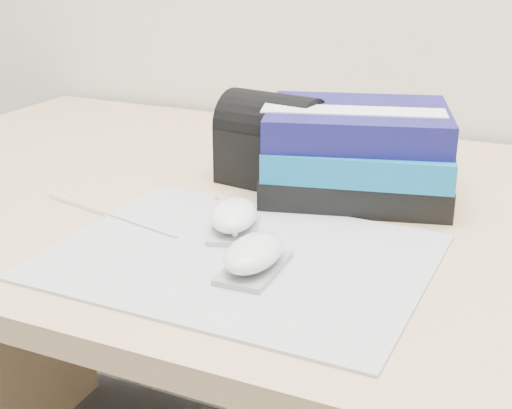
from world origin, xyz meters
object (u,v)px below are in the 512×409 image
at_px(mouse_front, 254,255).
at_px(desk, 368,345).
at_px(pouch, 271,140).
at_px(mouse_rear, 234,217).
at_px(book_stack, 358,152).

bearing_deg(mouse_front, desk, 79.07).
xyz_separation_m(desk, mouse_front, (-0.05, -0.28, 0.26)).
height_order(mouse_front, pouch, pouch).
distance_m(desk, mouse_rear, 0.34).
relative_size(desk, mouse_front, 16.16).
height_order(mouse_rear, mouse_front, same).
bearing_deg(mouse_rear, book_stack, 64.74).
relative_size(book_stack, pouch, 1.92).
distance_m(mouse_rear, mouse_front, 0.11).
xyz_separation_m(mouse_front, pouch, (-0.10, 0.28, 0.04)).
height_order(mouse_front, book_stack, book_stack).
bearing_deg(mouse_rear, desk, 58.32).
bearing_deg(mouse_front, mouse_rear, 127.21).
bearing_deg(desk, pouch, -177.89).
height_order(desk, mouse_front, mouse_front).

